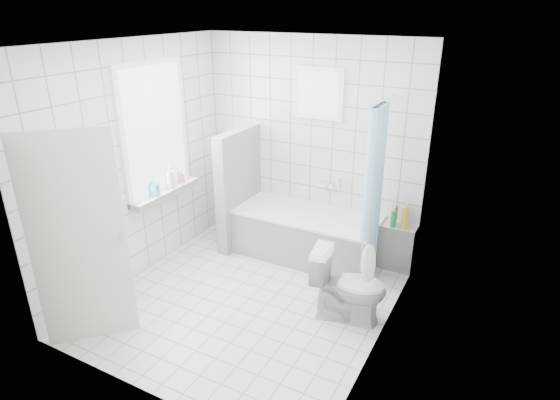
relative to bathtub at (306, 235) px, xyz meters
The scene contains 19 objects.
ground 1.17m from the bathtub, 97.17° to the right, with size 3.00×3.00×0.00m, color white.
ceiling 2.57m from the bathtub, 97.17° to the right, with size 3.00×3.00×0.00m, color white.
wall_back 1.09m from the bathtub, 110.68° to the left, with size 2.80×0.02×2.60m, color white.
wall_front 2.82m from the bathtub, 93.09° to the right, with size 2.80×0.02×2.60m, color white.
wall_left 2.16m from the bathtub, 143.88° to the right, with size 0.02×3.00×2.60m, color white.
wall_right 1.97m from the bathtub, 41.80° to the right, with size 0.02×3.00×2.60m, color white.
window_left 2.15m from the bathtub, 151.13° to the right, with size 0.01×0.90×1.40m, color white.
window_back 1.69m from the bathtub, 97.18° to the left, with size 0.50×0.01×0.50m, color white.
window_sill 1.76m from the bathtub, 150.39° to the right, with size 0.18×1.02×0.08m, color white.
door 2.67m from the bathtub, 115.69° to the right, with size 0.04×0.80×2.00m, color silver.
bathtub is the anchor object (origin of this frame).
partition_wall 1.04m from the bathtub, behind, with size 0.15×0.85×1.50m, color white.
tiled_ledge 1.09m from the bathtub, 13.54° to the left, with size 0.40×0.24×0.55m, color white.
toilet 1.29m from the bathtub, 46.53° to the right, with size 0.41×0.72×0.74m, color silver.
curtain_rod 1.89m from the bathtub, ahead, with size 0.02×0.02×0.80m, color silver.
shower_curtain 1.15m from the bathtub, 10.85° to the right, with size 0.14×0.48×1.78m, color #54B2F8, non-canonical shape.
tub_faucet 0.66m from the bathtub, 73.38° to the left, with size 0.18×0.06×0.06m, color silver.
sill_bottles 1.79m from the bathtub, 151.78° to the right, with size 0.12×0.59×0.28m.
ledge_bottles 1.14m from the bathtub, 12.02° to the left, with size 0.20×0.14×0.27m.
Camera 1 is at (2.26, -3.55, 2.91)m, focal length 30.00 mm.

